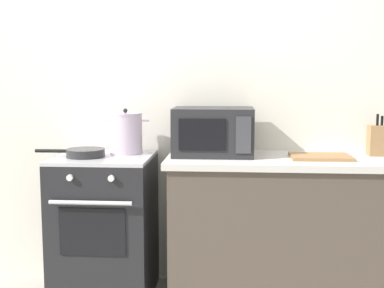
# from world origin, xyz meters

# --- Properties ---
(back_wall) EXTENTS (4.40, 0.10, 2.50)m
(back_wall) POSITION_xyz_m (0.30, 0.97, 1.25)
(back_wall) COLOR silver
(back_wall) RESTS_ON ground_plane
(lower_cabinet_right) EXTENTS (1.64, 0.56, 0.88)m
(lower_cabinet_right) POSITION_xyz_m (0.90, 0.62, 0.44)
(lower_cabinet_right) COLOR #4C4238
(lower_cabinet_right) RESTS_ON ground_plane
(countertop_right) EXTENTS (1.70, 0.60, 0.04)m
(countertop_right) POSITION_xyz_m (0.90, 0.62, 0.90)
(countertop_right) COLOR beige
(countertop_right) RESTS_ON lower_cabinet_right
(stove) EXTENTS (0.60, 0.64, 0.92)m
(stove) POSITION_xyz_m (-0.35, 0.60, 0.46)
(stove) COLOR black
(stove) RESTS_ON ground_plane
(stock_pot) EXTENTS (0.30, 0.22, 0.29)m
(stock_pot) POSITION_xyz_m (-0.23, 0.72, 1.05)
(stock_pot) COLOR silver
(stock_pot) RESTS_ON stove
(frying_pan) EXTENTS (0.44, 0.24, 0.05)m
(frying_pan) POSITION_xyz_m (-0.46, 0.55, 0.95)
(frying_pan) COLOR #28282B
(frying_pan) RESTS_ON stove
(microwave) EXTENTS (0.50, 0.37, 0.30)m
(microwave) POSITION_xyz_m (0.33, 0.68, 1.07)
(microwave) COLOR #232326
(microwave) RESTS_ON countertop_right
(cutting_board) EXTENTS (0.36, 0.26, 0.02)m
(cutting_board) POSITION_xyz_m (0.99, 0.60, 0.93)
(cutting_board) COLOR #997047
(cutting_board) RESTS_ON countertop_right
(knife_block) EXTENTS (0.13, 0.10, 0.26)m
(knife_block) POSITION_xyz_m (1.37, 0.74, 1.02)
(knife_block) COLOR #997047
(knife_block) RESTS_ON countertop_right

